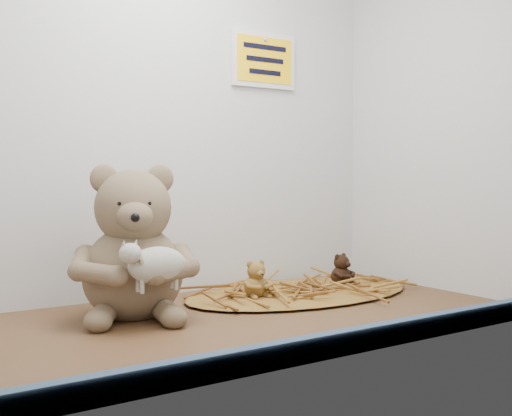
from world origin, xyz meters
TOP-DOWN VIEW (x-y plane):
  - alcove_shell at (0.00, 9.00)cm, footprint 120.40×60.20cm
  - front_rail at (0.00, -28.80)cm, footprint 119.28×2.20cm
  - straw_bed at (28.65, 12.73)cm, footprint 56.92×33.05cm
  - main_teddy at (-11.87, 12.10)cm, footprint 30.67×31.42cm
  - toy_lamb at (-11.87, 1.69)cm, footprint 14.09×8.60cm
  - mini_teddy_tan at (16.02, 12.06)cm, footprint 6.82×7.15cm
  - mini_teddy_brown at (41.28, 13.40)cm, footprint 7.52×7.76cm
  - wall_sign at (30.00, 29.40)cm, footprint 16.00×1.20cm

SIDE VIEW (x-z plane):
  - straw_bed at x=28.65cm, z-range 0.00..1.10cm
  - front_rail at x=0.00cm, z-range 0.00..3.60cm
  - mini_teddy_brown at x=41.28cm, z-range 1.10..8.63cm
  - mini_teddy_tan at x=16.02cm, z-range 1.10..9.02cm
  - toy_lamb at x=-11.87cm, z-range 6.65..15.75cm
  - main_teddy at x=-11.87cm, z-range 0.00..29.05cm
  - alcove_shell at x=0.00cm, z-range -0.20..90.20cm
  - wall_sign at x=30.00cm, z-range 49.50..60.50cm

